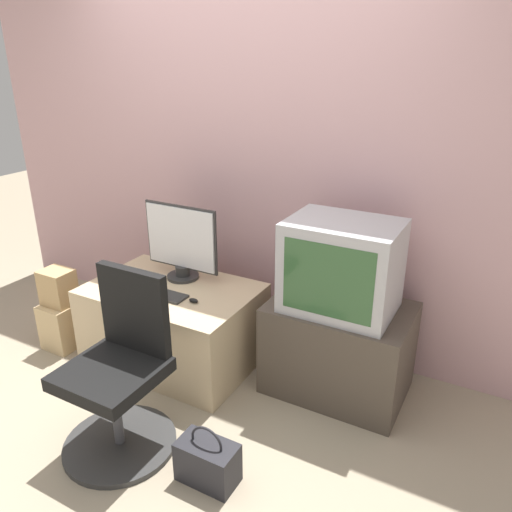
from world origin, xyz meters
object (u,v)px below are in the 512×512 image
(mouse, at_px, (194,301))
(handbag, at_px, (208,462))
(main_monitor, at_px, (181,243))
(office_chair, at_px, (120,379))
(crt_tv, at_px, (342,266))
(cardboard_box_lower, at_px, (64,324))
(keyboard, at_px, (158,293))

(mouse, relative_size, handbag, 0.20)
(main_monitor, bearing_deg, office_chair, -73.50)
(crt_tv, xyz_separation_m, office_chair, (-0.80, -0.92, -0.43))
(office_chair, height_order, cardboard_box_lower, office_chair)
(keyboard, xyz_separation_m, handbag, (0.78, -0.64, -0.42))
(office_chair, distance_m, handbag, 0.59)
(main_monitor, distance_m, crt_tv, 1.07)
(main_monitor, bearing_deg, crt_tv, 1.16)
(handbag, bearing_deg, keyboard, 140.28)
(keyboard, relative_size, crt_tv, 0.63)
(crt_tv, distance_m, cardboard_box_lower, 1.97)
(keyboard, height_order, office_chair, office_chair)
(keyboard, relative_size, handbag, 1.21)
(keyboard, height_order, crt_tv, crt_tv)
(main_monitor, relative_size, office_chair, 0.58)
(mouse, bearing_deg, main_monitor, 135.78)
(main_monitor, xyz_separation_m, cardboard_box_lower, (-0.75, -0.40, -0.60))
(cardboard_box_lower, bearing_deg, keyboard, 9.17)
(main_monitor, height_order, crt_tv, crt_tv)
(office_chair, bearing_deg, keyboard, 111.96)
(office_chair, relative_size, cardboard_box_lower, 2.90)
(main_monitor, bearing_deg, cardboard_box_lower, -152.01)
(mouse, bearing_deg, office_chair, -90.03)
(keyboard, distance_m, mouse, 0.25)
(handbag, bearing_deg, crt_tv, 73.47)
(crt_tv, distance_m, office_chair, 1.30)
(keyboard, bearing_deg, main_monitor, 92.92)
(cardboard_box_lower, bearing_deg, mouse, 7.66)
(crt_tv, height_order, office_chair, crt_tv)
(crt_tv, height_order, cardboard_box_lower, crt_tv)
(keyboard, distance_m, handbag, 1.09)
(cardboard_box_lower, bearing_deg, office_chair, -26.50)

